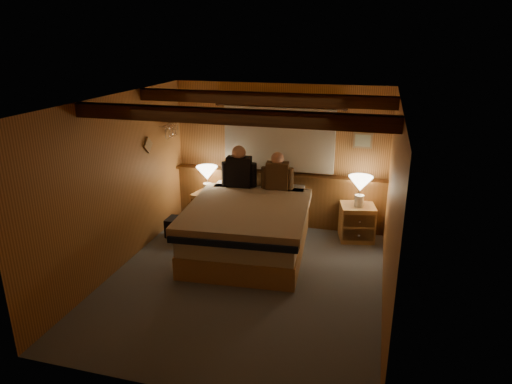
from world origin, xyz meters
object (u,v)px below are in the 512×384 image
at_px(nightstand_right, 357,222).
at_px(person_left, 239,170).
at_px(lamp_left, 207,175).
at_px(nightstand_left, 209,208).
at_px(person_right, 277,174).
at_px(bed, 249,227).
at_px(duffel_bag, 182,227).
at_px(lamp_right, 360,186).

bearing_deg(nightstand_right, person_left, 170.59).
xyz_separation_m(nightstand_right, lamp_left, (-2.54, 0.02, 0.59)).
xyz_separation_m(nightstand_left, person_right, (1.23, -0.07, 0.74)).
height_order(bed, nightstand_left, bed).
bearing_deg(nightstand_left, nightstand_right, 11.68).
distance_m(nightstand_right, person_right, 1.49).
height_order(nightstand_right, person_left, person_left).
height_order(bed, lamp_left, lamp_left).
bearing_deg(nightstand_right, duffel_bag, -178.69).
xyz_separation_m(lamp_left, lamp_right, (2.55, -0.06, 0.04)).
relative_size(nightstand_left, person_left, 0.81).
bearing_deg(nightstand_left, lamp_left, -178.12).
height_order(bed, nightstand_right, bed).
xyz_separation_m(bed, person_left, (-0.39, 0.78, 0.64)).
height_order(person_right, duffel_bag, person_right).
distance_m(nightstand_left, lamp_right, 2.62).
xyz_separation_m(lamp_right, person_left, (-1.95, -0.05, 0.12)).
height_order(nightstand_left, nightstand_right, nightstand_right).
xyz_separation_m(lamp_right, person_right, (-1.31, -0.02, 0.09)).
distance_m(bed, nightstand_left, 1.32).
xyz_separation_m(nightstand_right, duffel_bag, (-2.75, -0.65, -0.13)).
distance_m(lamp_right, duffel_bag, 2.92).
relative_size(lamp_right, person_right, 0.77).
height_order(lamp_left, lamp_right, lamp_right).
height_order(bed, person_left, person_left).
bearing_deg(duffel_bag, nightstand_right, 13.67).
relative_size(lamp_left, person_left, 0.67).
height_order(person_left, person_right, person_left).
bearing_deg(duffel_bag, bed, -10.04).
relative_size(bed, nightstand_left, 4.10).
relative_size(person_left, person_right, 1.11).
xyz_separation_m(lamp_right, duffel_bag, (-2.76, -0.61, -0.76)).
xyz_separation_m(person_right, duffel_bag, (-1.44, -0.59, -0.85)).
bearing_deg(nightstand_right, person_right, 170.57).
bearing_deg(person_right, lamp_right, -5.19).
xyz_separation_m(bed, duffel_bag, (-1.20, 0.22, -0.24)).
bearing_deg(lamp_left, person_right, -3.47).
relative_size(lamp_left, duffel_bag, 0.94).
xyz_separation_m(bed, lamp_right, (1.56, 0.83, 0.53)).
height_order(lamp_left, person_left, person_left).
height_order(nightstand_left, lamp_left, lamp_left).
xyz_separation_m(bed, nightstand_left, (-0.98, 0.88, -0.12)).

